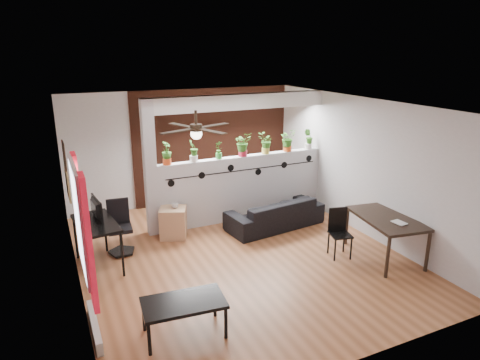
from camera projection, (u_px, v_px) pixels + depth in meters
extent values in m
cube|color=brown|center=(238.00, 257.00, 7.50)|extent=(6.30, 7.10, 0.10)
cube|color=#B7B7BA|center=(183.00, 147.00, 9.72)|extent=(6.30, 0.04, 2.90)
cube|color=#B7B7BA|center=(357.00, 263.00, 4.49)|extent=(6.30, 0.04, 2.90)
cube|color=#B7B7BA|center=(70.00, 207.00, 6.05)|extent=(0.04, 7.10, 2.90)
cube|color=#B7B7BA|center=(362.00, 166.00, 8.16)|extent=(0.04, 7.10, 2.90)
cube|color=white|center=(238.00, 102.00, 6.71)|extent=(6.30, 7.10, 0.10)
cube|color=#BCBCC1|center=(243.00, 187.00, 8.91)|extent=(3.60, 0.18, 1.35)
cube|color=silver|center=(243.00, 102.00, 8.39)|extent=(3.60, 0.18, 0.30)
cube|color=#BCBCC1|center=(150.00, 169.00, 7.96)|extent=(0.22, 0.20, 2.60)
cube|color=#AF4F33|center=(216.00, 144.00, 10.00)|extent=(3.90, 0.05, 2.60)
cube|color=black|center=(245.00, 170.00, 8.71)|extent=(3.31, 0.01, 0.02)
cylinder|color=black|center=(171.00, 183.00, 8.11)|extent=(0.14, 0.01, 0.14)
cylinder|color=black|center=(202.00, 175.00, 8.34)|extent=(0.14, 0.01, 0.14)
cylinder|color=black|center=(231.00, 168.00, 8.56)|extent=(0.14, 0.01, 0.14)
cylinder|color=black|center=(258.00, 172.00, 8.86)|extent=(0.14, 0.01, 0.14)
cylinder|color=black|center=(284.00, 165.00, 9.08)|extent=(0.14, 0.01, 0.14)
cylinder|color=black|center=(309.00, 158.00, 9.31)|extent=(0.14, 0.01, 0.14)
cube|color=white|center=(78.00, 220.00, 4.95)|extent=(0.02, 0.95, 1.25)
cube|color=silver|center=(79.00, 220.00, 4.96)|extent=(0.04, 1.05, 1.35)
cube|color=red|center=(89.00, 244.00, 4.57)|extent=(0.06, 0.30, 1.55)
cube|color=red|center=(80.00, 213.00, 5.44)|extent=(0.06, 0.30, 1.55)
cube|color=beige|center=(95.00, 326.00, 5.40)|extent=(0.08, 1.00, 0.18)
cube|color=#9E804C|center=(68.00, 185.00, 6.88)|extent=(0.03, 0.60, 0.45)
cube|color=#8C7259|center=(64.00, 155.00, 6.69)|extent=(0.03, 0.30, 0.40)
cube|color=black|center=(64.00, 155.00, 6.69)|extent=(0.02, 0.34, 0.44)
cylinder|color=black|center=(196.00, 117.00, 6.17)|extent=(0.04, 0.04, 0.20)
cylinder|color=black|center=(196.00, 128.00, 6.21)|extent=(0.18, 0.18, 0.10)
sphere|color=white|center=(196.00, 134.00, 6.24)|extent=(0.17, 0.17, 0.17)
cube|color=black|center=(214.00, 125.00, 6.45)|extent=(0.55, 0.29, 0.01)
cube|color=black|center=(182.00, 125.00, 6.45)|extent=(0.29, 0.55, 0.01)
cube|color=black|center=(177.00, 131.00, 5.99)|extent=(0.55, 0.29, 0.01)
cube|color=black|center=(212.00, 131.00, 5.99)|extent=(0.29, 0.55, 0.01)
cylinder|color=#E54B1A|center=(167.00, 161.00, 8.06)|extent=(0.16, 0.16, 0.12)
imported|color=#215117|center=(167.00, 151.00, 8.00)|extent=(0.27, 0.29, 0.34)
cylinder|color=white|center=(194.00, 159.00, 8.27)|extent=(0.15, 0.15, 0.12)
imported|color=#215117|center=(193.00, 148.00, 8.21)|extent=(0.28, 0.26, 0.33)
cylinder|color=green|center=(219.00, 156.00, 8.48)|extent=(0.12, 0.12, 0.12)
imported|color=#215117|center=(219.00, 147.00, 8.43)|extent=(0.18, 0.14, 0.26)
cylinder|color=#B91D34|center=(243.00, 153.00, 8.69)|extent=(0.18, 0.18, 0.12)
imported|color=#215117|center=(243.00, 142.00, 8.63)|extent=(0.27, 0.22, 0.38)
cylinder|color=gold|center=(266.00, 151.00, 8.91)|extent=(0.16, 0.16, 0.12)
imported|color=#215117|center=(266.00, 141.00, 8.84)|extent=(0.23, 0.18, 0.34)
cylinder|color=#D64E19|center=(287.00, 148.00, 9.12)|extent=(0.18, 0.18, 0.12)
imported|color=#215117|center=(288.00, 138.00, 9.05)|extent=(0.27, 0.23, 0.38)
cylinder|color=silver|center=(308.00, 146.00, 9.33)|extent=(0.16, 0.16, 0.12)
imported|color=#215117|center=(309.00, 137.00, 9.27)|extent=(0.28, 0.27, 0.33)
imported|color=black|center=(275.00, 214.00, 8.58)|extent=(1.96, 0.96, 0.55)
cube|color=tan|center=(173.00, 223.00, 8.08)|extent=(0.61, 0.58, 0.59)
imported|color=gray|center=(175.00, 205.00, 8.00)|extent=(0.14, 0.14, 0.10)
cube|color=black|center=(96.00, 223.00, 6.84)|extent=(0.70, 1.16, 0.04)
cylinder|color=black|center=(90.00, 262.00, 6.42)|extent=(0.04, 0.04, 0.75)
cylinder|color=black|center=(122.00, 254.00, 6.66)|extent=(0.04, 0.04, 0.75)
cylinder|color=black|center=(76.00, 238.00, 7.25)|extent=(0.04, 0.04, 0.75)
cylinder|color=black|center=(105.00, 232.00, 7.50)|extent=(0.04, 0.04, 0.75)
imported|color=black|center=(94.00, 213.00, 6.94)|extent=(0.34, 0.09, 0.19)
cylinder|color=black|center=(122.00, 251.00, 7.51)|extent=(0.49, 0.49, 0.04)
cylinder|color=black|center=(121.00, 241.00, 7.45)|extent=(0.06, 0.06, 0.41)
cube|color=black|center=(120.00, 229.00, 7.38)|extent=(0.43, 0.43, 0.07)
cube|color=black|center=(118.00, 211.00, 7.46)|extent=(0.38, 0.09, 0.45)
cube|color=black|center=(387.00, 218.00, 7.20)|extent=(1.01, 1.45, 0.05)
cylinder|color=black|center=(388.00, 258.00, 6.64)|extent=(0.06, 0.06, 0.69)
cylinder|color=black|center=(428.00, 252.00, 6.83)|extent=(0.06, 0.06, 0.69)
cylinder|color=black|center=(347.00, 226.00, 7.80)|extent=(0.06, 0.06, 0.69)
cylinder|color=black|center=(382.00, 222.00, 7.99)|extent=(0.06, 0.06, 0.69)
imported|color=gray|center=(395.00, 224.00, 6.89)|extent=(0.18, 0.24, 0.02)
cube|color=black|center=(340.00, 235.00, 7.30)|extent=(0.42, 0.42, 0.03)
cube|color=black|center=(338.00, 219.00, 7.38)|extent=(0.32, 0.10, 0.43)
cube|color=black|center=(335.00, 250.00, 7.20)|extent=(0.03, 0.03, 0.41)
cube|color=black|center=(351.00, 249.00, 7.25)|extent=(0.03, 0.03, 0.41)
cube|color=black|center=(329.00, 232.00, 7.40)|extent=(0.03, 0.03, 0.83)
cube|color=black|center=(345.00, 230.00, 7.46)|extent=(0.03, 0.03, 0.83)
cube|color=black|center=(184.00, 303.00, 5.27)|extent=(1.07, 0.66, 0.05)
cylinder|color=black|center=(149.00, 339.00, 4.97)|extent=(0.05, 0.05, 0.43)
cylinder|color=black|center=(226.00, 323.00, 5.27)|extent=(0.05, 0.05, 0.43)
cylinder|color=black|center=(144.00, 316.00, 5.41)|extent=(0.05, 0.05, 0.43)
cylinder|color=black|center=(215.00, 302.00, 5.70)|extent=(0.05, 0.05, 0.43)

